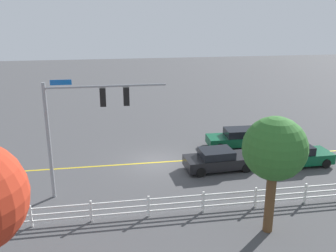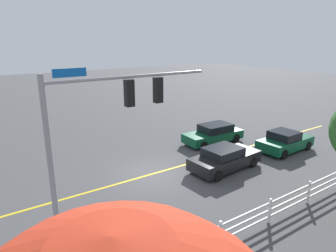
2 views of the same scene
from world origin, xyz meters
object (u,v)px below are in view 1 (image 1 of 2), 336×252
at_px(car_1, 219,160).
at_px(car_0, 238,138).
at_px(car_2, 299,155).
at_px(tree_1, 275,150).

bearing_deg(car_1, car_0, 51.79).
height_order(car_0, car_2, car_2).
bearing_deg(car_0, tree_1, 79.31).
distance_m(car_2, tree_1, 9.78).
xyz_separation_m(car_1, tree_1, (-0.21, 7.40, 3.48)).
bearing_deg(car_2, tree_1, -128.58).
height_order(car_0, car_1, car_0).
bearing_deg(tree_1, car_0, -102.70).
xyz_separation_m(car_0, tree_1, (2.57, 11.38, 3.47)).
height_order(car_1, tree_1, tree_1).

